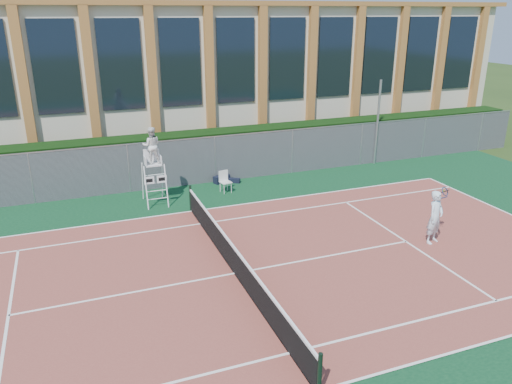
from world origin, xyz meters
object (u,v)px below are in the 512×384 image
object	(u,v)px
plastic_chair	(225,180)
tennis_player	(435,217)
umpire_chair	(152,148)
steel_pole	(377,123)

from	to	relation	value
plastic_chair	tennis_player	distance (m)	9.30
umpire_chair	plastic_chair	world-z (taller)	umpire_chair
steel_pole	umpire_chair	xyz separation A→B (m)	(-12.02, -1.66, 0.21)
steel_pole	tennis_player	world-z (taller)	steel_pole
umpire_chair	tennis_player	world-z (taller)	umpire_chair
plastic_chair	tennis_player	bearing A→B (deg)	-55.57
steel_pole	tennis_player	xyz separation A→B (m)	(-3.59, -9.06, -1.23)
umpire_chair	tennis_player	distance (m)	11.31
plastic_chair	tennis_player	size ratio (longest dim) A/B	0.51
tennis_player	steel_pole	bearing A→B (deg)	68.38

